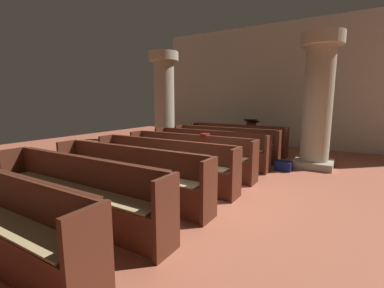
% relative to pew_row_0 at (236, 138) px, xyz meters
% --- Properties ---
extents(ground_plane, '(19.20, 19.20, 0.00)m').
position_rel_pew_row_0_xyz_m(ground_plane, '(1.07, -3.98, -0.50)').
color(ground_plane, '#AD5B42').
extents(back_wall, '(10.00, 0.16, 4.50)m').
position_rel_pew_row_0_xyz_m(back_wall, '(1.07, 2.10, 1.75)').
color(back_wall, beige).
rests_on(back_wall, ground).
extents(pew_row_0, '(3.27, 0.47, 0.92)m').
position_rel_pew_row_0_xyz_m(pew_row_0, '(0.00, 0.00, 0.00)').
color(pew_row_0, '#562819').
rests_on(pew_row_0, ground).
extents(pew_row_1, '(3.27, 0.46, 0.92)m').
position_rel_pew_row_0_xyz_m(pew_row_1, '(0.00, -1.01, 0.00)').
color(pew_row_1, '#562819').
rests_on(pew_row_1, ground).
extents(pew_row_2, '(3.27, 0.46, 0.92)m').
position_rel_pew_row_0_xyz_m(pew_row_2, '(0.00, -2.01, 0.00)').
color(pew_row_2, '#562819').
rests_on(pew_row_2, ground).
extents(pew_row_3, '(3.27, 0.47, 0.92)m').
position_rel_pew_row_0_xyz_m(pew_row_3, '(0.00, -3.02, 0.00)').
color(pew_row_3, '#562819').
rests_on(pew_row_3, ground).
extents(pew_row_4, '(3.27, 0.46, 0.92)m').
position_rel_pew_row_0_xyz_m(pew_row_4, '(0.00, -4.03, 0.00)').
color(pew_row_4, '#562819').
rests_on(pew_row_4, ground).
extents(pew_row_5, '(3.27, 0.46, 0.92)m').
position_rel_pew_row_0_xyz_m(pew_row_5, '(0.00, -5.03, 0.00)').
color(pew_row_5, '#562819').
rests_on(pew_row_5, ground).
extents(pew_row_6, '(3.27, 0.47, 0.92)m').
position_rel_pew_row_0_xyz_m(pew_row_6, '(0.00, -6.04, 0.00)').
color(pew_row_6, '#562819').
rests_on(pew_row_6, ground).
extents(pillar_aisle_side, '(1.01, 1.01, 3.35)m').
position_rel_pew_row_0_xyz_m(pillar_aisle_side, '(2.47, -0.80, 1.25)').
color(pillar_aisle_side, '#9F967E').
rests_on(pillar_aisle_side, ground).
extents(pillar_far_side, '(1.01, 1.01, 3.35)m').
position_rel_pew_row_0_xyz_m(pillar_far_side, '(-2.42, -0.72, 1.25)').
color(pillar_far_side, '#9F967E').
rests_on(pillar_far_side, ground).
extents(lectern, '(0.48, 0.45, 1.08)m').
position_rel_pew_row_0_xyz_m(lectern, '(0.18, 0.94, -0.04)').
color(lectern, '#411E13').
rests_on(lectern, ground).
extents(hymn_book, '(0.16, 0.22, 0.04)m').
position_rel_pew_row_0_xyz_m(hymn_book, '(0.33, -2.83, 0.44)').
color(hymn_book, maroon).
rests_on(hymn_book, pew_row_3).
extents(kneeler_box_navy, '(0.40, 0.32, 0.23)m').
position_rel_pew_row_0_xyz_m(kneeler_box_navy, '(1.88, -1.56, -0.38)').
color(kneeler_box_navy, navy).
rests_on(kneeler_box_navy, ground).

